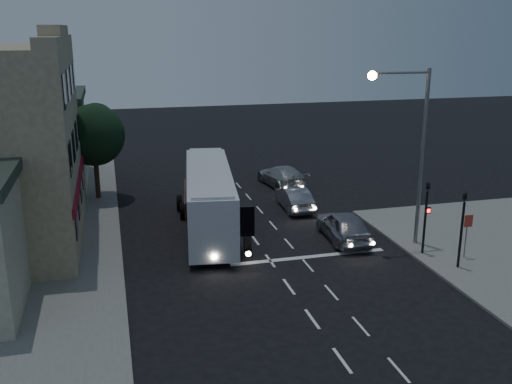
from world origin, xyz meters
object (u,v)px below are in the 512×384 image
object	(u,v)px
regulatory_sign	(467,229)
street_tree	(93,132)
car_sedan_a	(294,198)
streetlight	(412,138)
car_suv	(343,226)
tour_bus	(209,197)
traffic_signal_side	(463,221)
car_sedan_b	(282,176)
traffic_signal_main	(426,209)

from	to	relation	value
regulatory_sign	street_tree	bearing A→B (deg)	138.92
car_sedan_a	streetlight	distance (m)	9.73
car_suv	car_sedan_a	distance (m)	5.97
car_sedan_a	street_tree	size ratio (longest dim) A/B	0.69
tour_bus	traffic_signal_side	distance (m)	13.36
tour_bus	regulatory_sign	world-z (taller)	tour_bus
regulatory_sign	car_sedan_b	bearing A→B (deg)	107.27
street_tree	tour_bus	bearing A→B (deg)	-51.73
car_suv	car_sedan_b	size ratio (longest dim) A/B	0.90
street_tree	car_sedan_b	bearing A→B (deg)	-0.27
tour_bus	car_sedan_a	bearing A→B (deg)	31.00
car_sedan_b	traffic_signal_main	world-z (taller)	traffic_signal_main
car_sedan_a	traffic_signal_main	distance (m)	9.88
traffic_signal_side	traffic_signal_main	bearing A→B (deg)	109.49
tour_bus	car_sedan_a	xyz separation A→B (m)	(5.81, 2.48, -1.22)
car_sedan_b	traffic_signal_main	size ratio (longest dim) A/B	1.27
car_suv	street_tree	bearing A→B (deg)	-38.03
regulatory_sign	car_suv	bearing A→B (deg)	139.44
car_sedan_b	regulatory_sign	distance (m)	15.94
car_suv	streetlight	xyz separation A→B (m)	(2.76, -1.60, 4.93)
traffic_signal_main	street_tree	size ratio (longest dim) A/B	0.66
car_sedan_b	regulatory_sign	world-z (taller)	regulatory_sign
traffic_signal_main	streetlight	size ratio (longest dim) A/B	0.46
car_suv	traffic_signal_side	size ratio (longest dim) A/B	1.15
regulatory_sign	traffic_signal_side	bearing A→B (deg)	-136.08
traffic_signal_main	street_tree	bearing A→B (deg)	137.97
tour_bus	regulatory_sign	size ratio (longest dim) A/B	5.37
street_tree	car_sedan_a	bearing A→B (deg)	-23.94
street_tree	regulatory_sign	bearing A→B (deg)	-41.08
streetlight	street_tree	world-z (taller)	streetlight
tour_bus	car_sedan_b	xyz separation A→B (m)	(6.63, 7.73, -1.16)
traffic_signal_side	regulatory_sign	xyz separation A→B (m)	(1.00, 0.96, -0.82)
traffic_signal_main	street_tree	xyz separation A→B (m)	(-15.81, 14.25, 2.08)
tour_bus	car_sedan_a	distance (m)	6.44
streetlight	street_tree	size ratio (longest dim) A/B	1.45
traffic_signal_side	street_tree	size ratio (longest dim) A/B	0.66
car_suv	street_tree	distance (m)	17.41
tour_bus	traffic_signal_side	world-z (taller)	traffic_signal_side
traffic_signal_side	regulatory_sign	bearing A→B (deg)	43.92
car_sedan_b	streetlight	bearing A→B (deg)	94.57
regulatory_sign	street_tree	distance (m)	23.40
street_tree	car_suv	bearing A→B (deg)	-41.27
regulatory_sign	traffic_signal_main	bearing A→B (deg)	149.16
streetlight	street_tree	bearing A→B (deg)	140.49
car_sedan_b	street_tree	bearing A→B (deg)	-7.94
tour_bus	traffic_signal_main	distance (m)	11.62
car_sedan_a	car_suv	bearing A→B (deg)	100.08
regulatory_sign	streetlight	size ratio (longest dim) A/B	0.24
car_sedan_a	street_tree	distance (m)	13.63
tour_bus	car_suv	xyz separation A→B (m)	(6.64, -3.43, -1.12)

